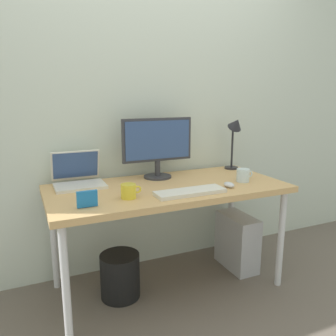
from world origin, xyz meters
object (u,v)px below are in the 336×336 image
Objects in this scene: mouse at (229,185)px; glass_cup at (243,175)px; laptop at (78,177)px; desk_lamp at (235,132)px; computer_tower at (237,241)px; photo_frame at (87,199)px; keyboard at (190,192)px; wastebasket at (120,276)px; monitor at (157,144)px; coffee_mug at (129,191)px; desk at (168,194)px.

glass_cup is (0.17, 0.08, 0.03)m from mouse.
desk_lamp reaches higher than laptop.
laptop is 0.99m from mouse.
mouse is 0.21× the size of computer_tower.
desk_lamp reaches higher than photo_frame.
glass_cup is (-0.16, -0.34, -0.26)m from desk_lamp.
keyboard is at bearing -0.07° from photo_frame.
mouse is 0.82× the size of photo_frame.
glass_cup is at bearing -8.25° from wastebasket.
mouse is at bearing -26.74° from laptop.
photo_frame is at bearing -178.26° from mouse.
computer_tower is (0.25, 0.23, -0.54)m from mouse.
laptop is at bearing 153.26° from mouse.
desk_lamp is 0.46m from glass_cup.
monitor is 0.93m from wastebasket.
desk_lamp is 0.61m from mouse.
coffee_mug is (-0.67, 0.04, 0.03)m from mouse.
desk_lamp is (0.68, 0.23, 0.36)m from desk.
desk_lamp is 4.79× the size of mouse.
mouse reaches higher than keyboard.
coffee_mug is at bearing -154.14° from desk.
laptop is 2.57× the size of glass_cup.
photo_frame is (-1.25, -0.45, -0.26)m from desk_lamp.
glass_cup reaches higher than mouse.
coffee_mug is at bearing 15.16° from photo_frame.
computer_tower is 0.94m from wastebasket.
photo_frame is at bearing -142.49° from monitor.
mouse is at bearing 1.74° from photo_frame.
wastebasket is at bearing -178.93° from computer_tower.
glass_cup is 0.42× the size of wastebasket.
laptop is (-0.56, 0.02, -0.19)m from monitor.
monitor is 1.62× the size of laptop.
glass_cup is (0.52, -0.11, 0.10)m from desk.
desk_lamp is 3.48× the size of coffee_mug.
desk is at bearing 25.86° from coffee_mug.
glass_cup reaches higher than keyboard.
photo_frame reaches higher than coffee_mug.
glass_cup is 1.13× the size of photo_frame.
monitor is 0.58m from mouse.
wastebasket is (0.23, 0.24, -0.63)m from photo_frame.
computer_tower is (-0.08, -0.20, -0.83)m from desk_lamp.
desk_lamp is at bearing 0.04° from monitor.
desk_lamp is at bearing 12.11° from wastebasket.
coffee_mug is at bearing -168.61° from computer_tower.
coffee_mug is 0.26m from photo_frame.
monitor is at bearing 84.87° from desk.
mouse is 0.72× the size of glass_cup.
keyboard is 0.37m from coffee_mug.
mouse is 0.19m from glass_cup.
laptop reaches higher than computer_tower.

